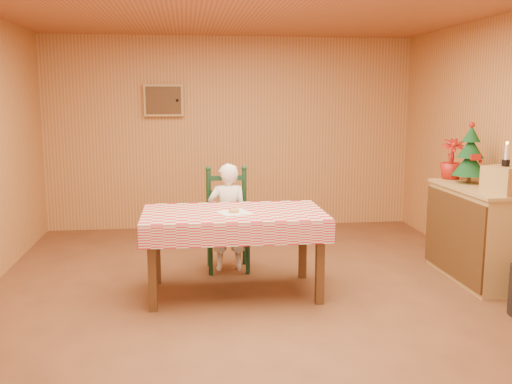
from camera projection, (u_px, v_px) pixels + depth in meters
ground at (259, 300)px, 5.09m from camera, size 6.00×6.00×0.00m
cabin_walls at (251, 94)px, 5.31m from camera, size 5.10×6.05×2.65m
dining_table at (234, 220)px, 5.18m from camera, size 1.66×0.96×0.77m
ladder_chair at (227, 222)px, 5.98m from camera, size 0.44×0.40×1.08m
seated_child at (228, 217)px, 5.91m from camera, size 0.41×0.27×1.12m
napkin at (234, 212)px, 5.11m from camera, size 0.33×0.33×0.00m
donut at (234, 211)px, 5.11m from camera, size 0.11×0.11×0.03m
shelf_unit at (477, 233)px, 5.62m from camera, size 0.54×1.24×0.93m
crate at (504, 180)px, 5.14m from camera, size 0.39×0.39×0.25m
christmas_tree at (470, 156)px, 5.75m from camera, size 0.34×0.34×0.62m
flower_arrangement at (451, 159)px, 6.05m from camera, size 0.31×0.31×0.43m
candle_set at (506, 159)px, 5.10m from camera, size 0.07×0.07×0.22m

